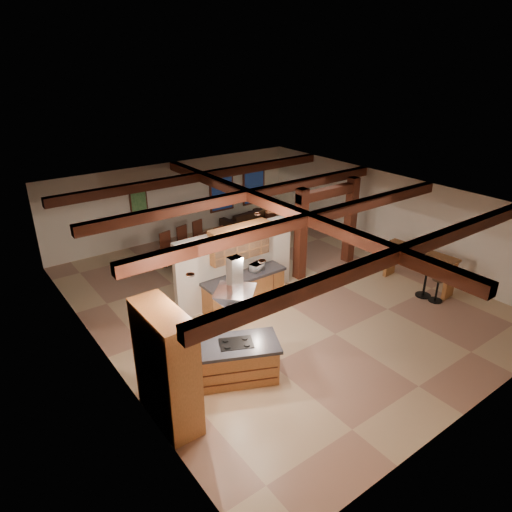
{
  "coord_description": "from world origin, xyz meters",
  "views": [
    {
      "loc": [
        -7.43,
        -9.14,
        6.53
      ],
      "look_at": [
        -0.3,
        0.5,
        1.18
      ],
      "focal_mm": 32.0,
      "sensor_mm": 36.0,
      "label": 1
    }
  ],
  "objects_px": {
    "dining_table": "(193,255)",
    "bar_counter": "(420,262)",
    "sofa": "(245,218)",
    "kitchen_island": "(237,360)"
  },
  "relations": [
    {
      "from": "dining_table",
      "to": "kitchen_island",
      "type": "bearing_deg",
      "value": -124.18
    },
    {
      "from": "sofa",
      "to": "dining_table",
      "type": "bearing_deg",
      "value": 24.24
    },
    {
      "from": "dining_table",
      "to": "sofa",
      "type": "relative_size",
      "value": 0.87
    },
    {
      "from": "sofa",
      "to": "kitchen_island",
      "type": "bearing_deg",
      "value": 47.75
    },
    {
      "from": "dining_table",
      "to": "bar_counter",
      "type": "bearing_deg",
      "value": -62.8
    },
    {
      "from": "dining_table",
      "to": "sofa",
      "type": "bearing_deg",
      "value": 16.61
    },
    {
      "from": "sofa",
      "to": "bar_counter",
      "type": "relative_size",
      "value": 0.92
    },
    {
      "from": "dining_table",
      "to": "bar_counter",
      "type": "relative_size",
      "value": 0.8
    },
    {
      "from": "kitchen_island",
      "to": "sofa",
      "type": "height_order",
      "value": "kitchen_island"
    },
    {
      "from": "bar_counter",
      "to": "kitchen_island",
      "type": "bearing_deg",
      "value": -177.36
    }
  ]
}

